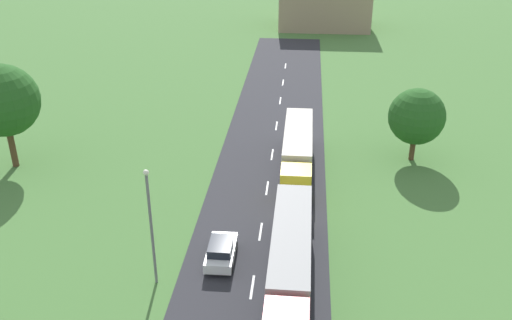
% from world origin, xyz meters
% --- Properties ---
extents(truck_second, '(2.53, 14.59, 3.43)m').
position_xyz_m(truck_second, '(2.39, 30.46, 2.07)').
color(truck_second, red).
rests_on(truck_second, road).
extents(truck_third, '(2.50, 13.59, 3.51)m').
position_xyz_m(truck_third, '(2.45, 46.60, 2.08)').
color(truck_third, yellow).
rests_on(truck_third, road).
extents(car_fourth, '(1.91, 4.07, 1.61)m').
position_xyz_m(car_fourth, '(-2.39, 32.57, 0.89)').
color(car_fourth, white).
rests_on(car_fourth, road).
extents(lamppost_second, '(0.36, 0.36, 8.28)m').
position_xyz_m(lamppost_second, '(-6.30, 29.98, 4.62)').
color(lamppost_second, slate).
rests_on(lamppost_second, ground).
extents(tree_oak, '(5.17, 5.17, 6.94)m').
position_xyz_m(tree_oak, '(13.12, 50.03, 4.34)').
color(tree_oak, '#513823').
rests_on(tree_oak, ground).
extents(tree_maple, '(6.40, 6.40, 9.60)m').
position_xyz_m(tree_maple, '(-23.39, 45.36, 6.37)').
color(tree_maple, '#513823').
rests_on(tree_maple, ground).
extents(distant_building, '(15.81, 10.58, 8.97)m').
position_xyz_m(distant_building, '(5.79, 103.72, 4.49)').
color(distant_building, '#9E846B').
rests_on(distant_building, ground).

